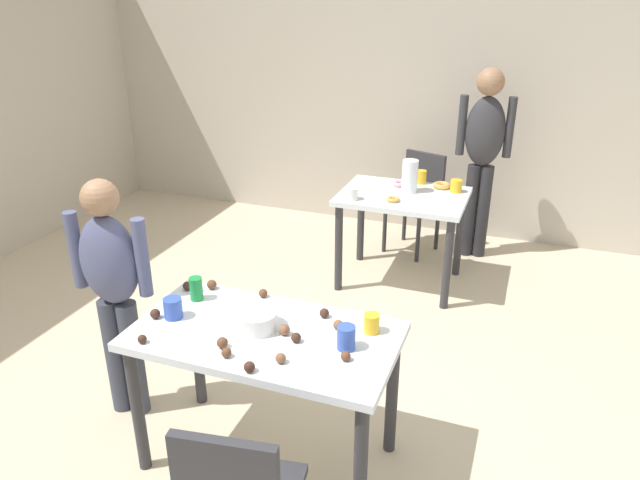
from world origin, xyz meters
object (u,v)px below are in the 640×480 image
object	(u,v)px
dining_table_far	(402,209)
person_adult_far	(483,147)
chair_far_table	(417,196)
soda_can	(196,289)
person_girl_near	(113,282)
pitcher_far	(410,176)
mixing_bowl	(256,320)
dining_table_near	(265,352)

from	to	relation	value
dining_table_far	person_adult_far	world-z (taller)	person_adult_far
person_adult_far	chair_far_table	bearing A→B (deg)	-176.26
dining_table_far	soda_can	size ratio (longest dim) A/B	7.82
person_girl_near	pitcher_far	world-z (taller)	person_girl_near
pitcher_far	person_girl_near	bearing A→B (deg)	-116.93
person_girl_near	chair_far_table	bearing A→B (deg)	69.54
dining_table_far	pitcher_far	world-z (taller)	pitcher_far
person_adult_far	mixing_bowl	xyz separation A→B (m)	(-0.70, -2.87, -0.19)
person_adult_far	mixing_bowl	world-z (taller)	person_adult_far
person_adult_far	pitcher_far	distance (m)	0.83
person_girl_near	mixing_bowl	size ratio (longest dim) A/B	6.68
mixing_bowl	pitcher_far	distance (m)	2.21
person_girl_near	mixing_bowl	bearing A→B (deg)	-3.63
chair_far_table	pitcher_far	xyz separation A→B (m)	(0.05, -0.64, 0.38)
person_girl_near	soda_can	world-z (taller)	person_girl_near
mixing_bowl	pitcher_far	bearing A→B (deg)	83.82
chair_far_table	pitcher_far	bearing A→B (deg)	-85.57
dining_table_far	person_adult_far	distance (m)	0.96
dining_table_near	person_girl_near	xyz separation A→B (m)	(-0.90, 0.08, 0.17)
chair_far_table	person_adult_far	xyz separation A→B (m)	(0.51, 0.03, 0.49)
dining_table_near	mixing_bowl	xyz separation A→B (m)	(-0.05, 0.02, 0.15)
dining_table_near	person_girl_near	distance (m)	0.92
dining_table_far	person_girl_near	distance (m)	2.33
dining_table_near	chair_far_table	size ratio (longest dim) A/B	1.42
chair_far_table	person_adult_far	size ratio (longest dim) A/B	0.54
dining_table_near	chair_far_table	xyz separation A→B (m)	(0.14, 2.86, -0.14)
dining_table_near	person_adult_far	xyz separation A→B (m)	(0.65, 2.89, 0.34)
chair_far_table	soda_can	xyz separation A→B (m)	(-0.59, -2.69, 0.31)
person_adult_far	mixing_bowl	size ratio (longest dim) A/B	7.90
chair_far_table	person_adult_far	distance (m)	0.71
pitcher_far	person_adult_far	bearing A→B (deg)	55.40
mixing_bowl	soda_can	xyz separation A→B (m)	(-0.41, 0.14, 0.02)
dining_table_far	soda_can	distance (m)	2.08
chair_far_table	pitcher_far	size ratio (longest dim) A/B	3.47
soda_can	dining_table_far	bearing A→B (deg)	72.73
chair_far_table	pitcher_far	world-z (taller)	pitcher_far
person_girl_near	person_adult_far	size ratio (longest dim) A/B	0.84
dining_table_near	pitcher_far	bearing A→B (deg)	85.17
person_adult_far	mixing_bowl	distance (m)	2.96
dining_table_near	person_girl_near	bearing A→B (deg)	175.19
person_adult_far	pitcher_far	size ratio (longest dim) A/B	6.47
dining_table_far	dining_table_near	bearing A→B (deg)	-94.26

